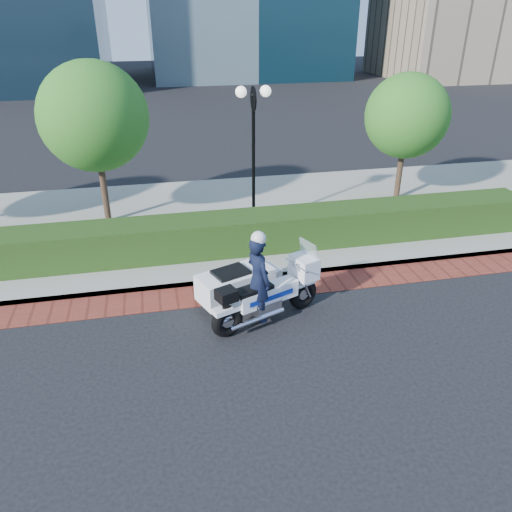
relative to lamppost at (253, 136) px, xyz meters
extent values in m
plane|color=black|center=(-1.00, -5.20, -2.96)|extent=(120.00, 120.00, 0.00)
cube|color=maroon|center=(-1.00, -3.70, -2.95)|extent=(60.00, 1.00, 0.01)
cube|color=gray|center=(-1.00, 0.80, -2.88)|extent=(60.00, 8.00, 0.15)
cube|color=black|center=(-1.00, -1.60, -2.31)|extent=(18.00, 1.20, 1.00)
cylinder|color=black|center=(0.00, 0.00, -2.66)|extent=(0.30, 0.30, 0.30)
cylinder|color=black|center=(0.00, 0.00, -0.81)|extent=(0.10, 0.10, 3.70)
cylinder|color=black|center=(0.00, 0.00, 1.04)|extent=(0.04, 0.70, 0.70)
sphere|color=white|center=(-0.35, 0.00, 1.24)|extent=(0.32, 0.32, 0.32)
sphere|color=white|center=(0.35, 0.00, 1.24)|extent=(0.32, 0.32, 0.32)
cylinder|color=#332319|center=(-4.50, 1.30, -1.72)|extent=(0.20, 0.20, 2.17)
sphere|color=#246B1A|center=(-4.50, 1.30, 0.48)|extent=(3.20, 3.20, 3.20)
cylinder|color=#332319|center=(5.50, 1.30, -1.85)|extent=(0.20, 0.20, 1.92)
sphere|color=#246B1A|center=(5.50, 1.30, 0.10)|extent=(2.80, 2.80, 2.80)
torus|color=black|center=(-1.71, -5.45, -2.59)|extent=(0.78, 0.48, 0.75)
torus|color=black|center=(0.18, -4.71, -2.59)|extent=(0.78, 0.48, 0.75)
cube|color=white|center=(-0.76, -5.08, -2.26)|extent=(1.50, 0.87, 0.38)
cube|color=silver|center=(-0.82, -5.10, -2.53)|extent=(0.74, 0.65, 0.32)
cube|color=white|center=(0.18, -4.71, -1.89)|extent=(0.65, 0.74, 0.51)
cube|color=silver|center=(0.29, -4.66, -1.49)|extent=(0.34, 0.58, 0.45)
cube|color=black|center=(-1.08, -5.20, -2.03)|extent=(0.91, 0.63, 0.11)
cube|color=black|center=(-1.71, -5.45, -1.94)|extent=(0.50, 0.48, 0.25)
cube|color=white|center=(-1.33, -4.27, -2.39)|extent=(1.92, 1.38, 0.62)
cube|color=black|center=(-1.43, -4.31, -2.06)|extent=(0.94, 0.82, 0.09)
torus|color=black|center=(-1.63, -3.81, -2.68)|extent=(0.59, 0.38, 0.56)
imported|color=black|center=(-0.97, -5.16, -1.81)|extent=(0.69, 0.83, 1.95)
sphere|color=white|center=(-0.97, -5.16, -0.86)|extent=(0.32, 0.32, 0.32)
camera|label=1|loc=(-2.95, -14.20, 3.41)|focal=35.00mm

